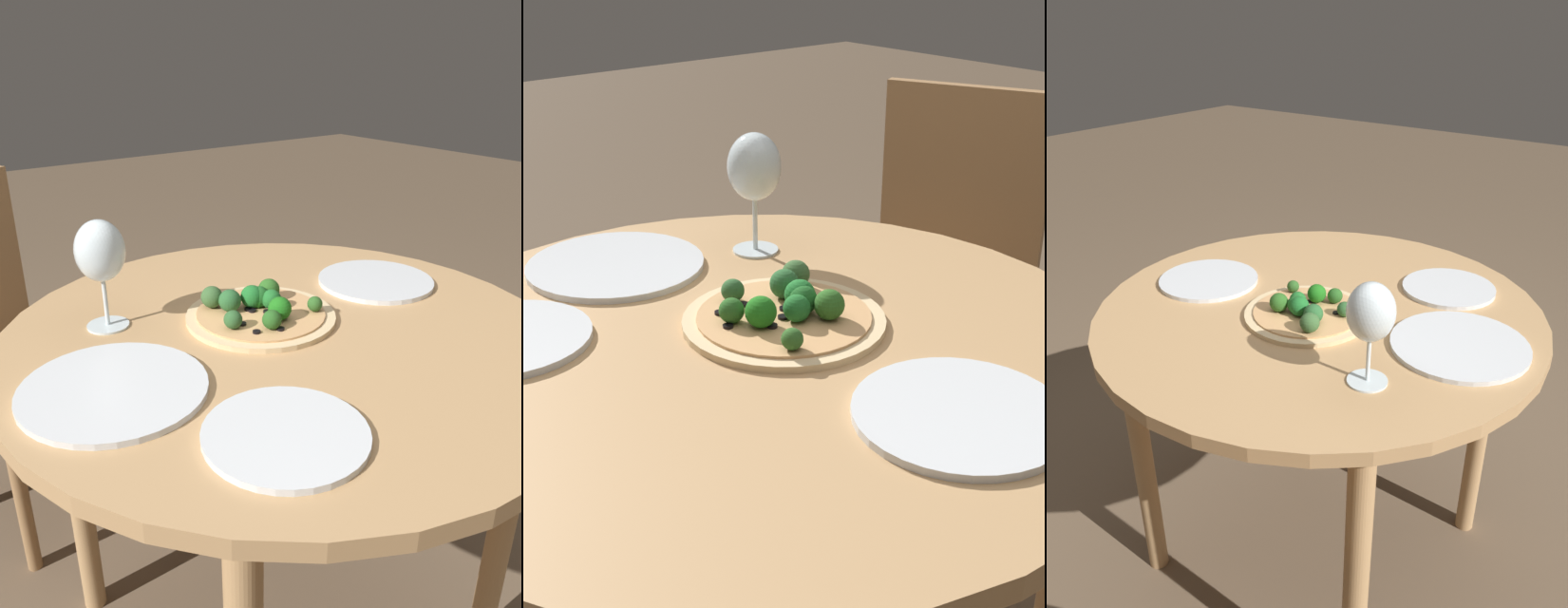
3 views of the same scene
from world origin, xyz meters
TOP-DOWN VIEW (x-y plane):
  - ground_plane at (0.00, 0.00)m, footprint 12.00×12.00m
  - dining_table at (0.00, 0.00)m, footprint 1.01×1.01m
  - pizza at (-0.06, -0.01)m, footprint 0.28×0.28m
  - wine_glass at (-0.20, -0.25)m, footprint 0.09×0.09m
  - plate_near at (0.02, -0.33)m, footprint 0.28×0.28m
  - plate_far at (0.25, -0.20)m, footprint 0.22×0.22m
  - plate_side at (-0.05, 0.30)m, footprint 0.24×0.24m

SIDE VIEW (x-z plane):
  - ground_plane at x=0.00m, z-range 0.00..0.00m
  - dining_table at x=0.00m, z-range 0.29..1.05m
  - plate_near at x=0.02m, z-range 0.76..0.77m
  - plate_far at x=0.25m, z-range 0.76..0.77m
  - plate_side at x=-0.05m, z-range 0.76..0.77m
  - pizza at x=-0.06m, z-range 0.75..0.81m
  - wine_glass at x=-0.20m, z-range 0.80..1.00m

